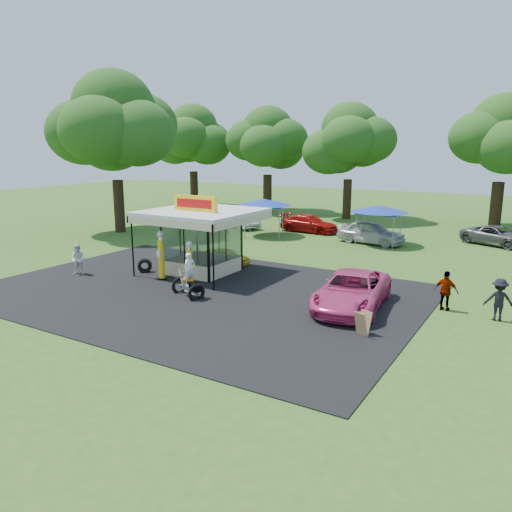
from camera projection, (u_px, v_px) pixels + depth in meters
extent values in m
plane|color=#2B581B|center=(170.00, 303.00, 21.60)|extent=(120.00, 120.00, 0.00)
cube|color=black|center=(199.00, 291.00, 23.27)|extent=(20.00, 14.00, 0.04)
cube|color=white|center=(203.00, 272.00, 26.78)|extent=(3.00, 3.00, 0.06)
cube|color=white|center=(202.00, 212.00, 26.08)|extent=(5.40, 5.40, 0.18)
cube|color=yellow|center=(196.00, 203.00, 25.55)|extent=(2.60, 0.25, 0.80)
cube|color=red|center=(194.00, 204.00, 25.45)|extent=(2.21, 0.02, 0.45)
cylinder|color=black|center=(133.00, 247.00, 25.59)|extent=(0.08, 0.08, 3.20)
cylinder|color=black|center=(213.00, 258.00, 23.03)|extent=(0.08, 0.08, 3.20)
cylinder|color=black|center=(162.00, 279.00, 25.36)|extent=(0.47, 0.47, 0.11)
cylinder|color=yellow|center=(161.00, 259.00, 25.14)|extent=(0.32, 0.32, 1.93)
cylinder|color=silver|center=(161.00, 238.00, 24.90)|extent=(0.21, 0.21, 0.21)
sphere|color=white|center=(160.00, 234.00, 24.86)|extent=(0.34, 0.34, 0.34)
cube|color=white|center=(159.00, 254.00, 24.90)|extent=(0.24, 0.02, 0.32)
cylinder|color=black|center=(190.00, 285.00, 24.24)|extent=(0.42, 0.42, 0.09)
cylinder|color=yellow|center=(190.00, 267.00, 24.05)|extent=(0.28, 0.28, 1.70)
cylinder|color=silver|center=(189.00, 248.00, 23.85)|extent=(0.19, 0.19, 0.19)
sphere|color=white|center=(189.00, 244.00, 23.80)|extent=(0.30, 0.30, 0.30)
cube|color=white|center=(187.00, 262.00, 23.85)|extent=(0.21, 0.02, 0.28)
torus|color=black|center=(180.00, 285.00, 23.09)|extent=(0.46, 0.84, 0.84)
torus|color=black|center=(196.00, 293.00, 21.93)|extent=(0.46, 0.84, 0.84)
cube|color=silver|center=(188.00, 286.00, 22.44)|extent=(0.61, 0.46, 0.30)
ellipsoid|color=orange|center=(188.00, 280.00, 22.38)|extent=(0.64, 0.36, 0.30)
cube|color=black|center=(192.00, 283.00, 22.12)|extent=(0.60, 0.44, 0.10)
cube|color=black|center=(197.00, 288.00, 21.86)|extent=(0.45, 0.44, 0.28)
cylinder|color=silver|center=(181.00, 279.00, 22.90)|extent=(0.43, 0.22, 0.89)
cylinder|color=silver|center=(183.00, 272.00, 22.70)|extent=(0.27, 0.57, 0.05)
sphere|color=silver|center=(181.00, 275.00, 22.88)|extent=(0.16, 0.16, 0.16)
imported|color=white|center=(190.00, 269.00, 22.15)|extent=(0.53, 0.64, 1.49)
torus|color=black|center=(145.00, 266.00, 26.61)|extent=(0.82, 0.70, 0.78)
torus|color=black|center=(145.00, 265.00, 26.81)|extent=(0.83, 0.77, 0.78)
cube|color=#593819|center=(362.00, 325.00, 17.71)|extent=(0.55, 0.40, 0.90)
cube|color=#593819|center=(364.00, 323.00, 17.89)|extent=(0.55, 0.40, 0.90)
imported|color=yellow|center=(226.00, 256.00, 28.53)|extent=(2.82, 1.13, 0.96)
imported|color=#D63A7A|center=(352.00, 291.00, 20.76)|extent=(3.20, 5.74, 1.52)
imported|color=white|center=(78.00, 260.00, 26.16)|extent=(0.99, 0.89, 1.65)
imported|color=black|center=(499.00, 300.00, 19.30)|extent=(1.19, 0.82, 1.68)
imported|color=gray|center=(446.00, 291.00, 20.49)|extent=(1.02, 0.52, 1.66)
imported|color=silver|center=(239.00, 218.00, 41.56)|extent=(4.87, 3.54, 1.53)
imported|color=#AF100D|center=(309.00, 224.00, 39.26)|extent=(4.78, 2.10, 1.37)
imported|color=#B5B5BA|center=(371.00, 232.00, 34.61)|extent=(4.93, 2.61, 1.60)
imported|color=#535255|center=(497.00, 236.00, 34.03)|extent=(5.22, 3.93, 1.32)
cylinder|color=gray|center=(258.00, 218.00, 39.39)|extent=(0.06, 0.06, 2.21)
cylinder|color=gray|center=(287.00, 220.00, 38.10)|extent=(0.06, 0.06, 2.21)
cylinder|color=gray|center=(241.00, 222.00, 37.25)|extent=(0.06, 0.06, 2.21)
cylinder|color=gray|center=(271.00, 225.00, 35.96)|extent=(0.06, 0.06, 2.21)
cube|color=#192EA4|center=(264.00, 206.00, 37.42)|extent=(2.77, 2.77, 0.11)
cone|color=#192EA4|center=(264.00, 202.00, 37.36)|extent=(3.98, 3.98, 0.46)
cylinder|color=gray|center=(367.00, 225.00, 35.89)|extent=(0.05, 0.05, 2.15)
cylinder|color=gray|center=(402.00, 228.00, 34.64)|extent=(0.05, 0.05, 2.15)
cylinder|color=gray|center=(355.00, 230.00, 33.81)|extent=(0.05, 0.05, 2.15)
cylinder|color=gray|center=(391.00, 233.00, 32.55)|extent=(0.05, 0.05, 2.15)
cube|color=#192EA4|center=(379.00, 213.00, 33.98)|extent=(2.69, 2.69, 0.11)
cone|color=#192EA4|center=(380.00, 209.00, 33.92)|extent=(3.87, 3.87, 0.45)
cylinder|color=black|center=(194.00, 189.00, 55.72)|extent=(0.88, 0.88, 3.89)
ellipsoid|color=#234C15|center=(193.00, 143.00, 54.64)|extent=(9.20, 9.20, 7.89)
cylinder|color=black|center=(267.00, 193.00, 51.69)|extent=(0.89, 0.89, 3.76)
ellipsoid|color=#234C15|center=(268.00, 146.00, 50.65)|extent=(8.73, 8.73, 7.48)
cylinder|color=black|center=(347.00, 199.00, 46.36)|extent=(0.78, 0.78, 3.64)
ellipsoid|color=#234C15|center=(349.00, 147.00, 45.33)|extent=(8.74, 8.74, 7.50)
cylinder|color=black|center=(496.00, 205.00, 40.98)|extent=(0.95, 0.95, 3.80)
ellipsoid|color=#234C15|center=(502.00, 145.00, 39.93)|extent=(8.86, 8.86, 7.59)
cylinder|color=black|center=(119.00, 206.00, 39.19)|extent=(0.81, 0.81, 4.07)
ellipsoid|color=#234C15|center=(115.00, 134.00, 38.00)|extent=(10.46, 10.46, 8.96)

